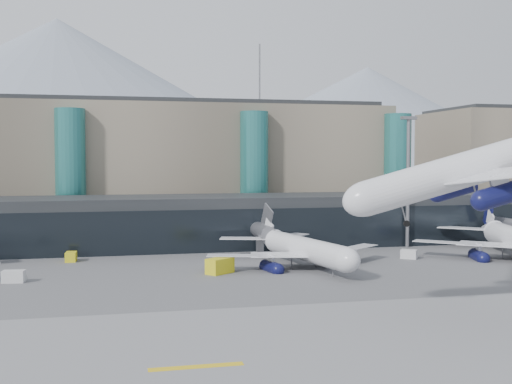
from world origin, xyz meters
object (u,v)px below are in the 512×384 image
lightmast_mid (408,174)px  veh_g (409,254)px  hero_jet (496,154)px  veh_a (14,276)px  jet_parked_mid (297,241)px  jet_parked_right (512,232)px  veh_h (220,266)px  veh_b (71,257)px

lightmast_mid → veh_g: size_ratio=9.52×
hero_jet → veh_a: size_ratio=11.18×
jet_parked_mid → jet_parked_right: jet_parked_right is taller
lightmast_mid → veh_h: lightmast_mid is taller
lightmast_mid → veh_h: size_ratio=6.01×
lightmast_mid → hero_jet: 55.94m
veh_b → veh_g: (57.13, -9.90, -0.03)m
lightmast_mid → jet_parked_right: (12.43, -15.56, -9.95)m
lightmast_mid → veh_b: lightmast_mid is taller
veh_b → veh_h: bearing=-122.9°
lightmast_mid → veh_b: size_ratio=9.11×
veh_g → jet_parked_right: bearing=31.2°
jet_parked_right → veh_g: 19.19m
jet_parked_mid → jet_parked_right: bearing=-101.7°
hero_jet → jet_parked_mid: size_ratio=1.02×
veh_b → veh_g: size_ratio=1.05×
veh_a → veh_h: 29.46m
veh_g → veh_h: veh_h is taller
lightmast_mid → veh_a: (-70.22, -20.80, -13.57)m
hero_jet → veh_b: size_ratio=11.99×
veh_a → veh_g: bearing=14.0°
veh_h → jet_parked_right: bearing=-32.8°
veh_g → veh_h: (-34.47, -6.83, 0.39)m
hero_jet → veh_g: size_ratio=12.54×
lightmast_mid → veh_g: bearing=-115.0°
jet_parked_mid → jet_parked_right: size_ratio=0.90×
lightmast_mid → jet_parked_right: bearing=-51.4°
veh_a → veh_h: size_ratio=0.71×
lightmast_mid → veh_h: (-40.77, -20.30, -13.24)m
jet_parked_mid → lightmast_mid: bearing=-72.0°
veh_a → veh_h: (29.45, 0.50, 0.33)m
hero_jet → jet_parked_mid: bearing=115.6°
lightmast_mid → veh_b: (-63.42, -3.58, -13.61)m
veh_a → jet_parked_right: bearing=11.1°
hero_jet → veh_a: 65.51m
jet_parked_right → veh_a: 82.89m
jet_parked_mid → jet_parked_right: (39.68, 0.13, 0.45)m
hero_jet → veh_a: hero_jet is taller
jet_parked_right → veh_g: size_ratio=13.69×
veh_g → lightmast_mid: bearing=102.6°
jet_parked_mid → jet_parked_right: 39.68m
hero_jet → jet_parked_mid: (-11.21, 37.79, -13.84)m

